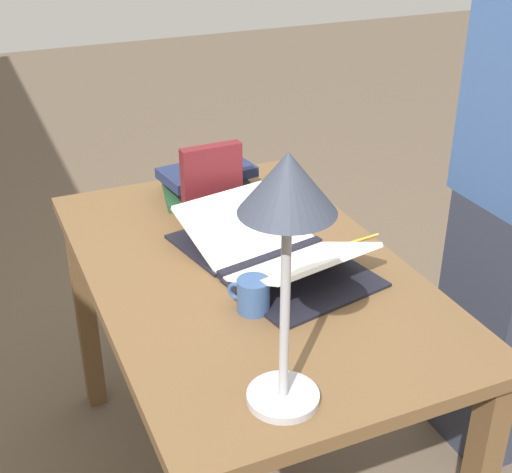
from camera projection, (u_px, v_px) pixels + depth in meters
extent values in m
cube|color=brown|center=(246.00, 272.00, 1.82)|extent=(1.24, 0.77, 0.03)
cube|color=brown|center=(271.00, 271.00, 2.58)|extent=(0.06, 0.06, 0.74)
cube|color=brown|center=(86.00, 313.00, 2.34)|extent=(0.06, 0.06, 0.74)
cube|color=black|center=(271.00, 257.00, 1.83)|extent=(0.09, 0.32, 0.02)
cube|color=black|center=(305.00, 283.00, 1.73)|extent=(0.32, 0.37, 0.01)
cube|color=black|center=(241.00, 238.00, 1.94)|extent=(0.32, 0.37, 0.01)
cube|color=white|center=(302.00, 262.00, 1.72)|extent=(0.29, 0.35, 0.11)
cube|color=white|center=(244.00, 224.00, 1.90)|extent=(0.29, 0.35, 0.11)
cube|color=#234C2D|center=(208.00, 191.00, 2.19)|extent=(0.26, 0.30, 0.02)
cube|color=black|center=(207.00, 182.00, 2.17)|extent=(0.20, 0.22, 0.04)
cube|color=#1E284C|center=(207.00, 172.00, 2.16)|extent=(0.20, 0.29, 0.03)
cube|color=maroon|center=(212.00, 183.00, 2.01)|extent=(0.04, 0.18, 0.22)
cylinder|color=#ADADB2|center=(283.00, 397.00, 1.36)|extent=(0.14, 0.14, 0.02)
cylinder|color=#ADADB2|center=(285.00, 309.00, 1.27)|extent=(0.02, 0.02, 0.38)
cone|color=#333847|center=(288.00, 183.00, 1.15)|extent=(0.17, 0.17, 0.11)
cylinder|color=#335184|center=(253.00, 295.00, 1.62)|extent=(0.08, 0.08, 0.08)
torus|color=#335184|center=(236.00, 291.00, 1.63)|extent=(0.04, 0.04, 0.05)
cylinder|color=gold|center=(354.00, 242.00, 1.92)|extent=(0.03, 0.17, 0.01)
cube|color=#2D3342|center=(492.00, 330.00, 2.16)|extent=(0.31, 0.20, 0.84)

